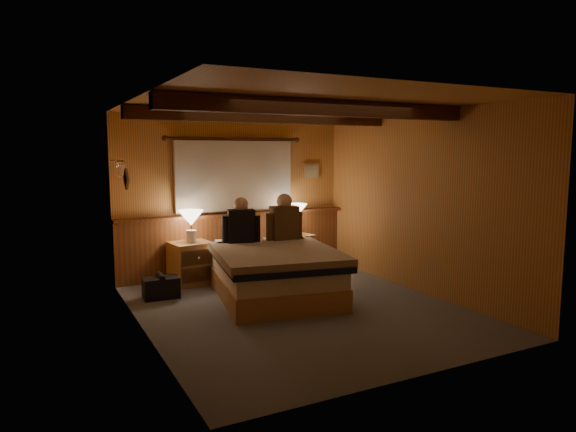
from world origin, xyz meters
TOP-DOWN VIEW (x-y plane):
  - floor at (0.00, 0.00)m, footprint 4.20×4.20m
  - ceiling at (0.00, 0.00)m, footprint 4.20×4.20m
  - wall_back at (0.00, 2.10)m, footprint 3.60×0.00m
  - wall_left at (-1.80, 0.00)m, footprint 0.00×4.20m
  - wall_right at (1.80, 0.00)m, footprint 0.00×4.20m
  - wall_front at (0.00, -2.10)m, footprint 3.60×0.00m
  - wainscot at (0.00, 2.04)m, footprint 3.60×0.23m
  - curtain_window at (0.00, 2.03)m, footprint 2.18×0.09m
  - ceiling_beams at (0.00, 0.15)m, footprint 3.60×1.65m
  - coat_rail at (-1.72, 1.58)m, footprint 0.05×0.55m
  - framed_print at (1.35, 2.08)m, footprint 0.30×0.04m
  - bed at (-0.05, 0.55)m, footprint 1.73×2.09m
  - nightstand_left at (-0.80, 1.73)m, footprint 0.60×0.56m
  - nightstand_right at (0.85, 1.74)m, footprint 0.61×0.57m
  - lamp_left at (-0.79, 1.70)m, footprint 0.35×0.35m
  - lamp_right at (0.86, 1.72)m, footprint 0.37×0.37m
  - person_left at (-0.24, 1.20)m, footprint 0.51×0.29m
  - person_right at (0.38, 1.14)m, footprint 0.55×0.23m
  - duffel_bag at (-1.35, 1.20)m, footprint 0.46×0.29m

SIDE VIEW (x-z plane):
  - floor at x=0.00m, z-range 0.00..0.00m
  - duffel_bag at x=-1.35m, z-range -0.02..0.30m
  - nightstand_right at x=0.85m, z-range 0.00..0.58m
  - nightstand_left at x=-0.80m, z-range 0.00..0.60m
  - bed at x=-0.05m, z-range 0.01..0.65m
  - wainscot at x=0.00m, z-range 0.02..0.96m
  - person_left at x=-0.24m, z-range 0.57..1.21m
  - person_right at x=0.38m, z-range 0.57..1.24m
  - lamp_left at x=-0.79m, z-range 0.69..1.14m
  - lamp_right at x=0.86m, z-range 0.68..1.16m
  - wall_left at x=-1.80m, z-range -0.90..3.30m
  - wall_right at x=1.80m, z-range -0.90..3.30m
  - wall_back at x=0.00m, z-range -0.60..3.00m
  - wall_front at x=0.00m, z-range -0.60..3.00m
  - curtain_window at x=0.00m, z-range 0.96..2.08m
  - framed_print at x=1.35m, z-range 1.43..1.68m
  - coat_rail at x=-1.72m, z-range 1.55..1.79m
  - ceiling_beams at x=0.00m, z-range 2.23..2.39m
  - ceiling at x=0.00m, z-range 2.40..2.40m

